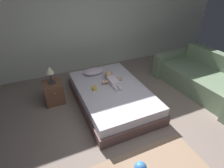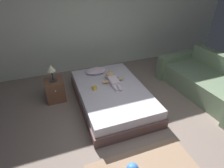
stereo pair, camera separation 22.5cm
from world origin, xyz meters
The scene contains 10 objects.
ground_plane centered at (0.00, 0.00, 0.00)m, with size 8.00×8.00×0.00m, color gray.
wall_behind_bed centered at (0.00, 3.00, 1.38)m, with size 8.00×0.12×2.76m, color silver.
bed centered at (-0.12, 1.18, 0.18)m, with size 1.35×2.09×0.37m.
pillow centered at (-0.25, 1.90, 0.44)m, with size 0.46×0.30×0.13m.
baby centered at (-0.03, 1.41, 0.44)m, with size 0.46×0.65×0.19m.
toothbrush centered at (0.15, 1.51, 0.38)m, with size 0.04×0.14×0.02m.
couch centered at (2.04, 0.79, 0.28)m, with size 1.30×2.22×0.81m.
nightstand centered at (-1.21, 1.73, 0.23)m, with size 0.38×0.41×0.47m.
lamp centered at (-1.21, 1.73, 0.73)m, with size 0.17×0.17×0.36m.
toy_block centered at (-0.47, 1.26, 0.41)m, with size 0.09×0.09×0.08m.
Camera 2 is at (-1.23, -1.82, 2.49)m, focal length 30.30 mm.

